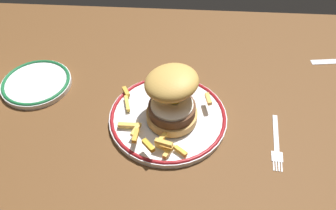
% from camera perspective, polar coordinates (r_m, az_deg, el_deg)
% --- Properties ---
extents(ground_plane, '(1.37, 0.89, 0.04)m').
position_cam_1_polar(ground_plane, '(0.76, -2.27, -3.29)').
color(ground_plane, brown).
extents(dinner_plate, '(0.25, 0.25, 0.02)m').
position_cam_1_polar(dinner_plate, '(0.74, 0.00, -2.01)').
color(dinner_plate, silver).
rests_on(dinner_plate, ground_plane).
extents(burger, '(0.13, 0.14, 0.12)m').
position_cam_1_polar(burger, '(0.69, 0.61, 1.56)').
color(burger, tan).
rests_on(burger, dinner_plate).
extents(fries_pile, '(0.20, 0.23, 0.03)m').
position_cam_1_polar(fries_pile, '(0.71, -1.73, -2.52)').
color(fries_pile, gold).
rests_on(fries_pile, dinner_plate).
extents(side_plate, '(0.16, 0.16, 0.02)m').
position_cam_1_polar(side_plate, '(0.87, -20.90, 3.43)').
color(side_plate, silver).
rests_on(side_plate, ground_plane).
extents(fork, '(0.03, 0.14, 0.00)m').
position_cam_1_polar(fork, '(0.74, 17.47, -5.98)').
color(fork, silver).
rests_on(fork, ground_plane).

